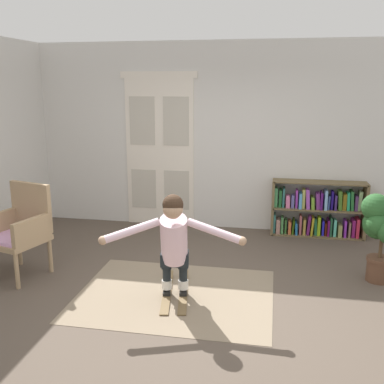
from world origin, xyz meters
name	(u,v)px	position (x,y,z in m)	size (l,w,h in m)	color
ground_plane	(191,299)	(0.00, 0.00, 0.00)	(7.20, 7.20, 0.00)	brown
back_wall	(222,137)	(0.00, 2.60, 1.45)	(6.00, 0.10, 2.90)	silver
double_door	(160,150)	(-0.99, 2.54, 1.23)	(1.22, 0.05, 2.45)	silver
rug	(175,294)	(-0.19, 0.06, 0.00)	(2.12, 1.66, 0.01)	#83725C
bookshelf	(318,212)	(1.50, 2.39, 0.38)	(1.38, 0.30, 0.85)	brown
wicker_chair	(20,228)	(-2.13, 0.28, 0.58)	(0.74, 0.74, 1.10)	tan
potted_plant	(380,227)	(2.06, 0.89, 0.65)	(0.48, 0.50, 1.03)	brown
skis_pair	(175,292)	(-0.20, 0.09, 0.02)	(0.43, 1.00, 0.07)	brown
person_skier	(174,239)	(-0.17, -0.09, 0.70)	(1.44, 0.70, 1.13)	white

